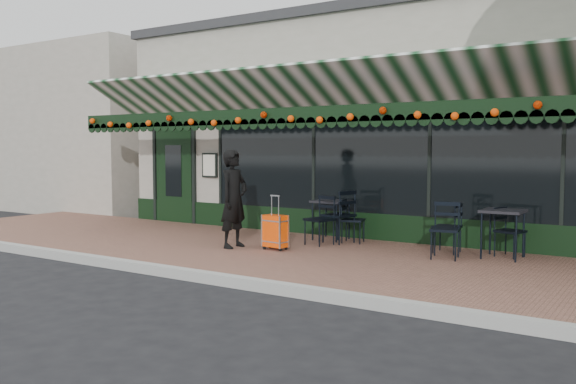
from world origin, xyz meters
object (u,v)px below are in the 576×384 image
Objects in this scene: chair_b_left at (339,216)px; chair_b_front at (319,220)px; cafe_table_a at (503,215)px; chair_b_right at (353,221)px; chair_a_front at (445,230)px; suitcase at (275,232)px; cafe_table_b at (331,204)px; chair_a_right at (510,232)px; chair_a_left at (447,227)px; woman at (234,199)px.

chair_b_front is (-0.18, -0.40, -0.05)m from chair_b_left.
chair_b_right is at bearing 177.16° from cafe_table_a.
chair_a_front is at bearing 90.99° from chair_b_left.
chair_b_left reaches higher than suitcase.
cafe_table_b is (0.24, 1.53, 0.36)m from suitcase.
cafe_table_a is 0.95× the size of chair_b_right.
chair_a_front is at bearing -17.23° from cafe_table_b.
chair_b_right is (0.76, 1.43, 0.10)m from suitcase.
chair_a_right is 1.08m from chair_a_front.
chair_a_left is at bearing 179.54° from cafe_table_a.
suitcase reaches higher than chair_a_right.
chair_a_right is 0.82× the size of chair_b_left.
chair_b_right is at bearing 68.46° from chair_b_front.
suitcase is 1.03× the size of chair_a_front.
chair_a_right is 2.99m from chair_b_left.
chair_b_left is 1.21× the size of chair_b_right.
chair_a_front is (-0.75, -0.53, -0.24)m from cafe_table_a.
suitcase is (0.74, 0.19, -0.54)m from woman.
chair_b_left is (-2.02, -0.02, 0.07)m from chair_a_left.
chair_a_right is (4.26, 1.67, -0.45)m from woman.
cafe_table_b is 0.84× the size of chair_b_front.
chair_b_right is at bearing 138.98° from chair_b_left.
chair_a_front is 2.35m from chair_b_front.
cafe_table_a is at bearing -70.38° from woman.
chair_a_left is 1.04× the size of chair_b_right.
chair_a_right is at bearing 25.08° from chair_b_front.
chair_b_left reaches higher than chair_a_right.
chair_a_right is at bearing 68.88° from cafe_table_a.
woman is 1.90× the size of chair_a_front.
chair_a_left is 1.05× the size of chair_a_right.
chair_a_right reaches higher than cafe_table_b.
chair_a_front is at bearing -144.81° from cafe_table_a.
chair_a_front is at bearing 11.64° from chair_b_front.
chair_b_left is at bearing 80.12° from chair_b_front.
chair_a_left is at bearing 117.08° from chair_a_right.
chair_a_left is 0.94× the size of chair_a_front.
cafe_table_b is at bearing 115.11° from chair_b_front.
cafe_table_b is 0.43m from chair_b_left.
woman is at bearing 123.62° from chair_b_right.
cafe_table_a is 0.95m from chair_a_front.
cafe_table_a is at bearing 24.40° from chair_a_front.
suitcase is 3.82m from chair_a_right.
chair_a_front is at bearing 23.22° from suitcase.
woman is 2.02× the size of chair_a_left.
chair_a_left is 0.86× the size of chair_b_left.
suitcase is 1.59m from cafe_table_b.
chair_a_front is (2.70, 0.77, 0.14)m from suitcase.
suitcase is at bearing 138.50° from chair_b_right.
cafe_table_a is 0.86× the size of chair_b_front.
chair_a_front is 1.01× the size of chair_b_front.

